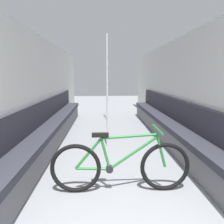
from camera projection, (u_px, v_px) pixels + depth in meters
name	position (u px, v px, depth m)	size (l,w,h in m)	color
wall_left	(37.00, 91.00, 4.38)	(0.10, 10.95, 2.23)	silver
wall_right	(184.00, 91.00, 4.51)	(0.10, 10.95, 2.23)	silver
bench_seat_row_left	(50.00, 130.00, 4.51)	(0.41, 6.66, 0.93)	#5B5B60
bench_seat_row_right	(171.00, 129.00, 4.62)	(0.41, 6.66, 0.93)	#5B5B60
bicycle	(120.00, 166.00, 2.66)	(1.71, 0.46, 0.80)	black
grab_pole_near	(107.00, 87.00, 6.97)	(0.08, 0.08, 2.21)	gray
grab_pole_far	(107.00, 93.00, 4.32)	(0.08, 0.08, 2.21)	gray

